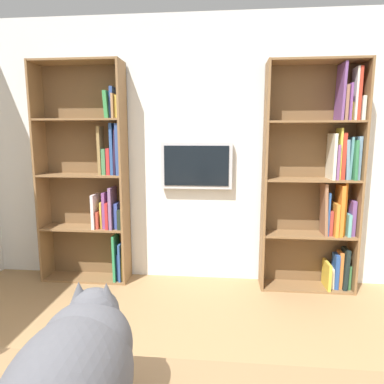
% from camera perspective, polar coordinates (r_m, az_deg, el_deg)
% --- Properties ---
extents(wall_back, '(4.52, 0.06, 2.70)m').
position_cam_1_polar(wall_back, '(3.52, 0.45, 6.74)').
color(wall_back, silver).
rests_on(wall_back, ground).
extents(bookshelf_left, '(0.90, 0.28, 2.20)m').
position_cam_1_polar(bookshelf_left, '(3.50, 21.16, 1.63)').
color(bookshelf_left, brown).
rests_on(bookshelf_left, ground).
extents(bookshelf_right, '(0.90, 0.28, 2.24)m').
position_cam_1_polar(bookshelf_right, '(3.63, -16.38, 2.24)').
color(bookshelf_right, brown).
rests_on(bookshelf_right, ground).
extents(wall_mounted_tv, '(0.72, 0.07, 0.47)m').
position_cam_1_polar(wall_mounted_tv, '(3.45, 0.76, 4.48)').
color(wall_mounted_tv, '#B7B7BC').
extents(cat, '(0.30, 0.62, 0.37)m').
position_cam_1_polar(cat, '(1.02, -19.09, -26.99)').
color(cat, '#4C4C51').
rests_on(cat, desk).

